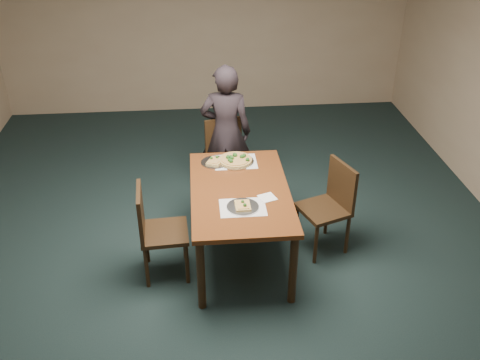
{
  "coord_description": "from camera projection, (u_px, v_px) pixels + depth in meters",
  "views": [
    {
      "loc": [
        -0.18,
        -3.88,
        3.3
      ],
      "look_at": [
        0.19,
        0.27,
        0.85
      ],
      "focal_mm": 40.0,
      "sensor_mm": 36.0,
      "label": 1
    }
  ],
  "objects": [
    {
      "name": "ground",
      "position": [
        222.0,
        274.0,
        5.02
      ],
      "size": [
        8.0,
        8.0,
        0.0
      ],
      "primitive_type": "plane",
      "color": "black",
      "rests_on": "ground"
    },
    {
      "name": "room_shell",
      "position": [
        219.0,
        100.0,
        4.14
      ],
      "size": [
        8.0,
        8.0,
        8.0
      ],
      "color": "tan",
      "rests_on": "ground"
    },
    {
      "name": "dining_table",
      "position": [
        240.0,
        198.0,
        4.93
      ],
      "size": [
        0.9,
        1.5,
        0.75
      ],
      "color": "#502510",
      "rests_on": "ground"
    },
    {
      "name": "chair_far",
      "position": [
        226.0,
        155.0,
        5.97
      ],
      "size": [
        0.5,
        0.5,
        0.91
      ],
      "rotation": [
        0.0,
        0.0,
        0.22
      ],
      "color": "black",
      "rests_on": "ground"
    },
    {
      "name": "chair_left",
      "position": [
        155.0,
        228.0,
        4.77
      ],
      "size": [
        0.45,
        0.45,
        0.91
      ],
      "rotation": [
        0.0,
        0.0,
        1.63
      ],
      "color": "black",
      "rests_on": "ground"
    },
    {
      "name": "chair_right",
      "position": [
        331.0,
        202.0,
        5.13
      ],
      "size": [
        0.54,
        0.54,
        0.91
      ],
      "rotation": [
        0.0,
        0.0,
        -1.21
      ],
      "color": "black",
      "rests_on": "ground"
    },
    {
      "name": "diner",
      "position": [
        226.0,
        132.0,
        5.89
      ],
      "size": [
        0.61,
        0.44,
        1.54
      ],
      "primitive_type": "imported",
      "rotation": [
        0.0,
        0.0,
        3.0
      ],
      "color": "black",
      "rests_on": "ground"
    },
    {
      "name": "placemat_main",
      "position": [
        236.0,
        162.0,
        5.34
      ],
      "size": [
        0.42,
        0.32,
        0.0
      ],
      "primitive_type": "cube",
      "color": "white",
      "rests_on": "dining_table"
    },
    {
      "name": "placemat_near",
      "position": [
        243.0,
        207.0,
        4.63
      ],
      "size": [
        0.4,
        0.3,
        0.0
      ],
      "primitive_type": "cube",
      "color": "white",
      "rests_on": "dining_table"
    },
    {
      "name": "pizza_pan",
      "position": [
        236.0,
        160.0,
        5.33
      ],
      "size": [
        0.37,
        0.37,
        0.07
      ],
      "color": "silver",
      "rests_on": "dining_table"
    },
    {
      "name": "slice_plate_near",
      "position": [
        243.0,
        206.0,
        4.62
      ],
      "size": [
        0.28,
        0.28,
        0.06
      ],
      "color": "silver",
      "rests_on": "dining_table"
    },
    {
      "name": "slice_plate_far",
      "position": [
        215.0,
        162.0,
        5.32
      ],
      "size": [
        0.28,
        0.28,
        0.06
      ],
      "color": "silver",
      "rests_on": "dining_table"
    },
    {
      "name": "napkin",
      "position": [
        267.0,
        198.0,
        4.76
      ],
      "size": [
        0.18,
        0.18,
        0.01
      ],
      "primitive_type": "cube",
      "rotation": [
        0.0,
        0.0,
        0.34
      ],
      "color": "white",
      "rests_on": "dining_table"
    }
  ]
}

